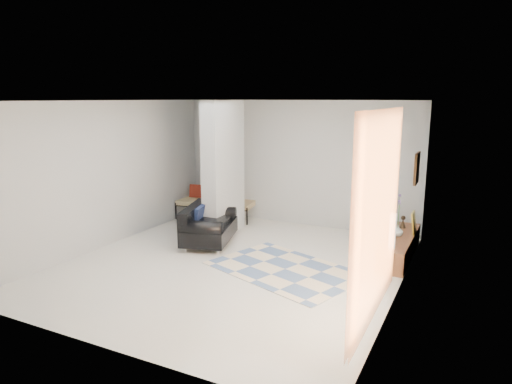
% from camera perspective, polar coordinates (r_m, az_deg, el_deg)
% --- Properties ---
extents(floor, '(6.00, 6.00, 0.00)m').
position_cam_1_polar(floor, '(8.02, -2.91, -9.10)').
color(floor, silver).
rests_on(floor, ground).
extents(ceiling, '(6.00, 6.00, 0.00)m').
position_cam_1_polar(ceiling, '(7.50, -3.14, 11.33)').
color(ceiling, white).
rests_on(ceiling, wall_back).
extents(wall_back, '(6.00, 0.00, 6.00)m').
position_cam_1_polar(wall_back, '(10.32, 5.17, 3.59)').
color(wall_back, '#ACAEB0').
rests_on(wall_back, ground).
extents(wall_front, '(6.00, 0.00, 6.00)m').
position_cam_1_polar(wall_front, '(5.31, -19.13, -4.78)').
color(wall_front, '#ACAEB0').
rests_on(wall_front, ground).
extents(wall_left, '(0.00, 6.00, 6.00)m').
position_cam_1_polar(wall_left, '(9.28, -18.00, 2.15)').
color(wall_left, '#ACAEB0').
rests_on(wall_left, ground).
extents(wall_right, '(0.00, 6.00, 6.00)m').
position_cam_1_polar(wall_right, '(6.76, 17.77, -1.22)').
color(wall_right, '#ACAEB0').
rests_on(wall_right, ground).
extents(partition_column, '(0.35, 1.20, 2.80)m').
position_cam_1_polar(partition_column, '(9.55, -4.08, 2.95)').
color(partition_column, '#9EA2A4').
rests_on(partition_column, floor).
extents(hallway_door, '(0.85, 0.06, 2.04)m').
position_cam_1_polar(hallway_door, '(11.27, -4.95, 2.32)').
color(hallway_door, silver).
rests_on(hallway_door, floor).
extents(curtain, '(0.00, 2.55, 2.55)m').
position_cam_1_polar(curtain, '(5.65, 15.20, -3.01)').
color(curtain, '#F88641').
rests_on(curtain, wall_right).
extents(wall_art, '(0.04, 0.45, 0.55)m').
position_cam_1_polar(wall_art, '(8.38, 19.47, 2.81)').
color(wall_art, '#3D2310').
rests_on(wall_art, wall_right).
extents(media_console, '(0.45, 2.02, 0.80)m').
position_cam_1_polar(media_console, '(8.73, 17.52, -6.49)').
color(media_console, brown).
rests_on(media_console, floor).
extents(loveseat, '(1.21, 1.61, 0.76)m').
position_cam_1_polar(loveseat, '(9.11, -6.19, -4.21)').
color(loveseat, silver).
rests_on(loveseat, floor).
extents(daybed, '(1.92, 1.06, 0.77)m').
position_cam_1_polar(daybed, '(11.01, -5.05, -1.12)').
color(daybed, black).
rests_on(daybed, floor).
extents(area_rug, '(2.87, 2.37, 0.01)m').
position_cam_1_polar(area_rug, '(7.82, 3.67, -9.62)').
color(area_rug, beige).
rests_on(area_rug, floor).
extents(cylinder_lamp, '(0.11, 0.11, 0.59)m').
position_cam_1_polar(cylinder_lamp, '(7.84, 16.68, -4.71)').
color(cylinder_lamp, beige).
rests_on(cylinder_lamp, media_console).
extents(bronze_figurine, '(0.13, 0.13, 0.24)m').
position_cam_1_polar(bronze_figurine, '(9.19, 17.89, -3.57)').
color(bronze_figurine, black).
rests_on(bronze_figurine, media_console).
extents(vase, '(0.20, 0.20, 0.20)m').
position_cam_1_polar(vase, '(8.63, 17.29, -4.63)').
color(vase, white).
rests_on(vase, media_console).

